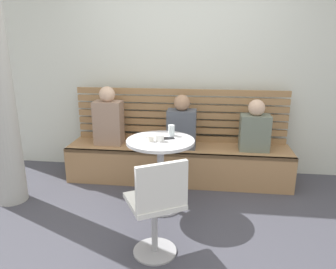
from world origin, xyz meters
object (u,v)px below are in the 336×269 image
(cafe_table, at_px, (161,161))
(person_child_middle, at_px, (255,128))
(cup_water_clear, at_px, (171,130))
(phone_on_table, at_px, (167,138))
(white_chair, at_px, (157,205))
(person_adult, at_px, (108,119))
(person_child_left, at_px, (182,125))
(booth_bench, at_px, (178,163))
(cup_espresso_small, at_px, (151,139))
(plate_small, at_px, (150,135))
(cup_ceramic_white, at_px, (160,138))

(cafe_table, bearing_deg, person_child_middle, 34.16)
(cup_water_clear, relative_size, phone_on_table, 0.79)
(person_child_middle, bearing_deg, cafe_table, -145.84)
(white_chair, bearing_deg, person_adult, 119.03)
(white_chair, bearing_deg, phone_on_table, 91.93)
(phone_on_table, bearing_deg, person_child_left, -26.59)
(cafe_table, bearing_deg, white_chair, -83.58)
(booth_bench, bearing_deg, phone_on_table, -94.39)
(person_adult, height_order, cup_espresso_small, person_adult)
(booth_bench, bearing_deg, white_chair, -90.80)
(cafe_table, bearing_deg, plate_small, 136.41)
(person_child_left, xyz_separation_m, phone_on_table, (-0.09, -0.63, 0.02))
(person_child_middle, distance_m, plate_small, 1.27)
(booth_bench, distance_m, person_child_left, 0.50)
(person_adult, relative_size, plate_small, 4.22)
(cup_espresso_small, relative_size, phone_on_table, 0.40)
(booth_bench, xyz_separation_m, white_chair, (-0.02, -1.50, 0.24))
(cup_ceramic_white, bearing_deg, white_chair, -83.27)
(cup_espresso_small, xyz_separation_m, phone_on_table, (0.15, 0.11, -0.02))
(cup_ceramic_white, height_order, cup_espresso_small, cup_ceramic_white)
(white_chair, xyz_separation_m, cup_water_clear, (-0.00, 0.97, 0.33))
(cafe_table, height_order, white_chair, white_chair)
(white_chair, distance_m, person_child_left, 1.50)
(person_child_middle, bearing_deg, booth_bench, 179.14)
(booth_bench, relative_size, cafe_table, 3.65)
(booth_bench, height_order, phone_on_table, phone_on_table)
(booth_bench, relative_size, white_chair, 3.18)
(cup_ceramic_white, relative_size, plate_small, 0.47)
(person_child_middle, bearing_deg, cup_water_clear, -150.66)
(person_adult, bearing_deg, phone_on_table, -39.19)
(person_child_middle, bearing_deg, person_adult, 179.09)
(phone_on_table, bearing_deg, cup_espresso_small, 108.33)
(booth_bench, xyz_separation_m, person_adult, (-0.86, 0.01, 0.54))
(cup_espresso_small, bearing_deg, person_child_left, 71.86)
(cafe_table, distance_m, person_child_middle, 1.23)
(white_chair, distance_m, cup_ceramic_white, 0.83)
(plate_small, bearing_deg, cafe_table, -43.59)
(white_chair, bearing_deg, cup_water_clear, 90.04)
(cup_espresso_small, height_order, phone_on_table, cup_espresso_small)
(person_child_left, distance_m, cup_water_clear, 0.52)
(phone_on_table, bearing_deg, plate_small, 50.14)
(booth_bench, xyz_separation_m, cup_water_clear, (-0.02, -0.53, 0.57))
(booth_bench, distance_m, cafe_table, 0.77)
(person_child_left, bearing_deg, booth_bench, 152.52)
(cafe_table, height_order, plate_small, plate_small)
(cafe_table, relative_size, cup_ceramic_white, 9.25)
(person_child_left, bearing_deg, cup_espresso_small, -108.14)
(cup_espresso_small, bearing_deg, cup_water_clear, 52.44)
(cup_ceramic_white, xyz_separation_m, phone_on_table, (0.06, 0.09, -0.03))
(cup_ceramic_white, bearing_deg, booth_bench, 81.49)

